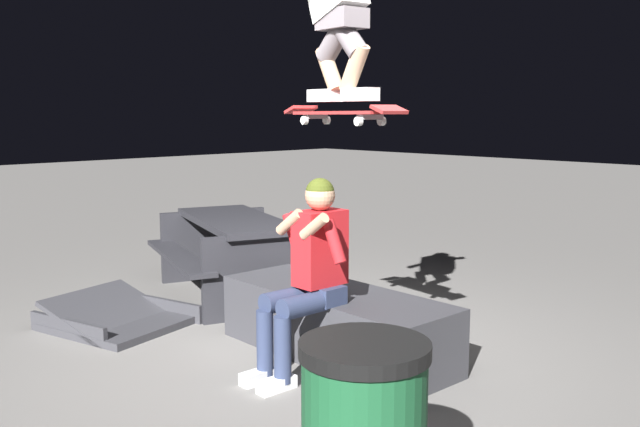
# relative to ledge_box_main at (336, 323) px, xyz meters

# --- Properties ---
(ground_plane) EXTENTS (40.00, 40.00, 0.00)m
(ground_plane) POSITION_rel_ledge_box_main_xyz_m (0.10, 0.15, -0.24)
(ground_plane) COLOR slate
(ledge_box_main) EXTENTS (1.86, 0.72, 0.47)m
(ledge_box_main) POSITION_rel_ledge_box_main_xyz_m (0.00, 0.00, 0.00)
(ledge_box_main) COLOR #38383D
(ledge_box_main) RESTS_ON ground
(person_sitting_on_ledge) EXTENTS (0.59, 0.76, 1.31)m
(person_sitting_on_ledge) POSITION_rel_ledge_box_main_xyz_m (-0.12, 0.39, 0.49)
(person_sitting_on_ledge) COLOR #2D3856
(person_sitting_on_ledge) RESTS_ON ground
(skateboard) EXTENTS (1.04, 0.34, 0.13)m
(skateboard) POSITION_rel_ledge_box_main_xyz_m (-0.30, 0.26, 1.49)
(skateboard) COLOR #B72D2D
(skater_airborne) EXTENTS (0.63, 0.89, 1.12)m
(skater_airborne) POSITION_rel_ledge_box_main_xyz_m (-0.24, 0.25, 2.18)
(skater_airborne) COLOR white
(kicker_ramp) EXTENTS (1.12, 1.09, 0.33)m
(kicker_ramp) POSITION_rel_ledge_box_main_xyz_m (1.70, 0.79, -0.18)
(kicker_ramp) COLOR #38383D
(kicker_ramp) RESTS_ON ground
(picnic_table_back) EXTENTS (2.05, 1.83, 0.75)m
(picnic_table_back) POSITION_rel_ledge_box_main_xyz_m (1.81, -0.51, 0.26)
(picnic_table_back) COLOR #28282D
(picnic_table_back) RESTS_ON ground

